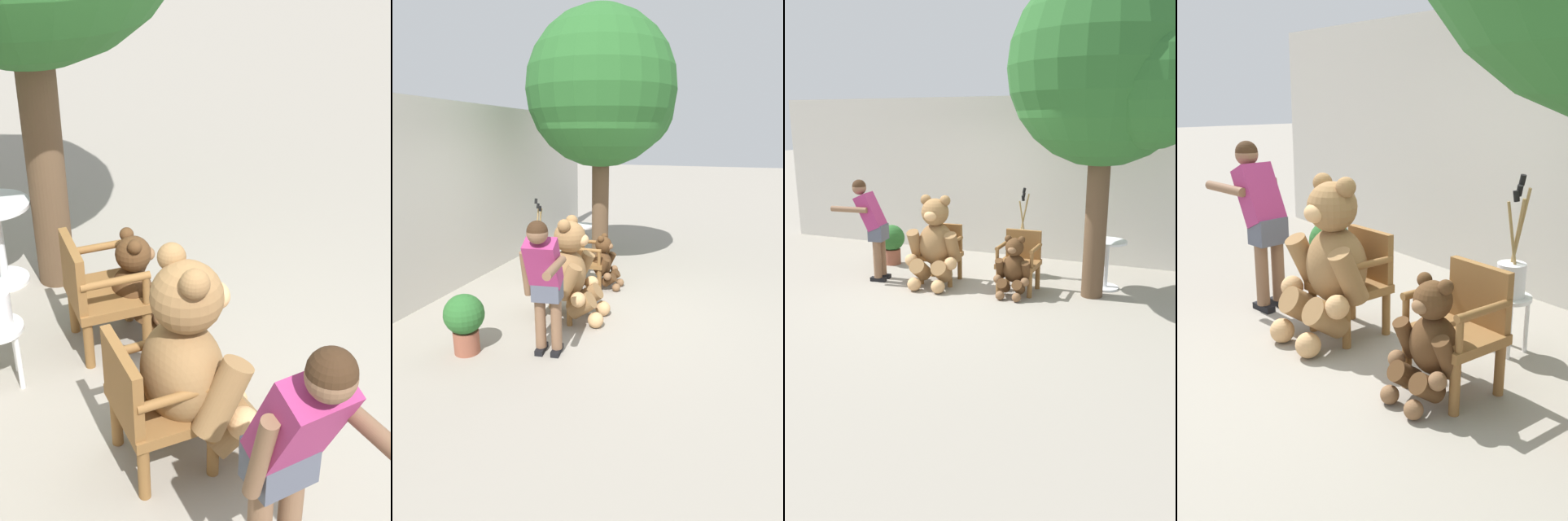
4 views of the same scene
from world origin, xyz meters
TOP-DOWN VIEW (x-y plane):
  - ground_plane at (0.00, 0.00)m, footprint 60.00×60.00m
  - wooden_chair_left at (-0.62, 0.45)m, footprint 0.59×0.56m
  - wooden_chair_right at (0.62, 0.45)m, footprint 0.57×0.53m
  - teddy_bear_large at (-0.62, 0.20)m, footprint 0.81×0.78m
  - teddy_bear_small at (0.62, 0.17)m, footprint 0.52×0.48m
  - person_visitor at (-1.63, 0.11)m, footprint 0.75×0.56m
  - white_stool at (0.42, 1.18)m, footprint 0.34×0.34m
  - brush_bucket at (0.42, 1.18)m, footprint 0.22×0.22m
  - potted_plant at (-1.84, 0.98)m, footprint 0.44×0.44m

SIDE VIEW (x-z plane):
  - ground_plane at x=0.00m, z-range 0.00..0.00m
  - white_stool at x=0.42m, z-range 0.13..0.59m
  - potted_plant at x=-1.84m, z-range 0.06..0.74m
  - teddy_bear_small at x=0.62m, z-range -0.01..0.85m
  - wooden_chair_left at x=-0.62m, z-range 0.03..0.89m
  - wooden_chair_right at x=0.62m, z-range 0.03..0.89m
  - brush_bucket at x=0.42m, z-range 0.17..1.10m
  - teddy_bear_large at x=-0.62m, z-range -0.01..1.34m
  - person_visitor at x=-1.63m, z-range 0.14..1.68m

